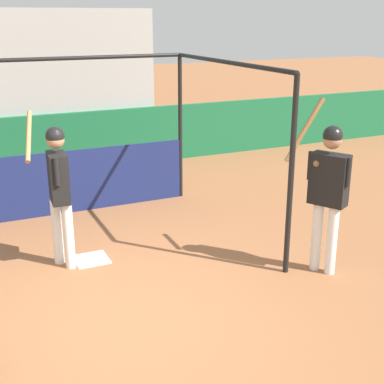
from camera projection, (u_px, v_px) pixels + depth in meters
name	position (u px, v px, depth m)	size (l,w,h in m)	color
ground_plane	(129.00, 322.00, 5.75)	(60.00, 60.00, 0.00)	#935B38
outfield_wall	(32.00, 146.00, 10.87)	(24.00, 0.12, 1.23)	#196038
bleacher_section	(14.00, 83.00, 12.32)	(5.40, 4.00, 3.31)	#9E9E99
batting_cage	(74.00, 158.00, 8.12)	(4.13, 3.43, 2.54)	black
home_plate	(91.00, 259.00, 7.20)	(0.44, 0.44, 0.02)	white
player_batter	(58.00, 183.00, 6.72)	(0.52, 0.88, 1.98)	white
player_waiting	(328.00, 184.00, 6.54)	(0.65, 0.65, 2.19)	white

